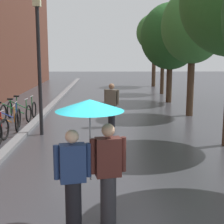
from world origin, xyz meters
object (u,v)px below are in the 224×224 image
object	(u,v)px
street_tree_2	(193,27)
parked_bicycle_5	(5,117)
street_tree_3	(171,37)
street_lamp_post	(39,56)
pedestrian_walking_midground	(112,105)
street_tree_4	(163,41)
couple_under_umbrella	(91,146)
street_tree_5	(155,33)
parked_bicycle_7	(22,109)
parked_bicycle_4	(2,122)
parked_bicycle_6	(16,113)

from	to	relation	value
street_tree_2	parked_bicycle_5	distance (m)	8.43
street_tree_3	street_lamp_post	world-z (taller)	street_tree_3
pedestrian_walking_midground	street_tree_4	bearing A→B (deg)	70.48
couple_under_umbrella	street_lamp_post	size ratio (longest dim) A/B	0.47
street_tree_5	parked_bicycle_7	distance (m)	14.83
street_tree_2	street_tree_4	bearing A→B (deg)	90.42
street_lamp_post	parked_bicycle_7	bearing A→B (deg)	115.67
couple_under_umbrella	parked_bicycle_7	bearing A→B (deg)	110.51
pedestrian_walking_midground	street_tree_2	bearing A→B (deg)	31.88
parked_bicycle_7	couple_under_umbrella	bearing A→B (deg)	-69.49
street_lamp_post	pedestrian_walking_midground	distance (m)	3.22
street_tree_4	parked_bicycle_4	distance (m)	12.99
street_tree_5	pedestrian_walking_midground	size ratio (longest dim) A/B	3.42
street_tree_2	couple_under_umbrella	bearing A→B (deg)	-112.14
parked_bicycle_7	street_lamp_post	size ratio (longest dim) A/B	0.24
parked_bicycle_5	pedestrian_walking_midground	world-z (taller)	pedestrian_walking_midground
parked_bicycle_6	pedestrian_walking_midground	size ratio (longest dim) A/B	0.69
couple_under_umbrella	street_tree_4	bearing A→B (deg)	77.32
street_tree_2	parked_bicycle_4	distance (m)	8.56
pedestrian_walking_midground	couple_under_umbrella	bearing A→B (deg)	-93.21
street_tree_3	street_tree_4	size ratio (longest dim) A/B	1.16
parked_bicycle_4	parked_bicycle_7	world-z (taller)	same
street_tree_4	pedestrian_walking_midground	world-z (taller)	street_tree_4
street_tree_3	parked_bicycle_4	bearing A→B (deg)	-135.80
parked_bicycle_4	pedestrian_walking_midground	size ratio (longest dim) A/B	0.71
street_tree_4	pedestrian_walking_midground	xyz separation A→B (m)	(-3.38, -9.52, -2.52)
street_tree_3	parked_bicycle_6	world-z (taller)	street_tree_3
street_tree_4	street_tree_5	distance (m)	4.61
street_tree_2	parked_bicycle_6	bearing A→B (deg)	-169.57
street_tree_2	street_tree_4	xyz separation A→B (m)	(-0.05, 7.39, -0.44)
parked_bicycle_6	street_lamp_post	xyz separation A→B (m)	(1.40, -2.01, 2.25)
parked_bicycle_4	street_lamp_post	xyz separation A→B (m)	(1.44, -0.33, 2.25)
street_tree_5	street_lamp_post	world-z (taller)	street_tree_5
street_lamp_post	parked_bicycle_4	bearing A→B (deg)	167.24
street_tree_3	parked_bicycle_4	distance (m)	10.28
couple_under_umbrella	pedestrian_walking_midground	xyz separation A→B (m)	(0.41, 7.30, -0.54)
parked_bicycle_6	parked_bicycle_7	xyz separation A→B (m)	(0.03, 0.84, 0.00)
street_tree_2	parked_bicycle_7	xyz separation A→B (m)	(-7.19, -0.49, -3.41)
parked_bicycle_7	pedestrian_walking_midground	size ratio (longest dim) A/B	0.67
parked_bicycle_4	parked_bicycle_5	size ratio (longest dim) A/B	1.01
street_tree_4	street_tree_5	world-z (taller)	street_tree_5
parked_bicycle_7	pedestrian_walking_midground	bearing A→B (deg)	-23.68
street_tree_2	pedestrian_walking_midground	bearing A→B (deg)	-148.12
street_tree_4	couple_under_umbrella	world-z (taller)	street_tree_4
street_tree_4	parked_bicycle_7	bearing A→B (deg)	-132.17
street_tree_5	pedestrian_walking_midground	bearing A→B (deg)	-103.70
street_tree_3	parked_bicycle_7	xyz separation A→B (m)	(-6.95, -4.30, -3.15)
parked_bicycle_6	couple_under_umbrella	size ratio (longest dim) A/B	0.53
parked_bicycle_5	pedestrian_walking_midground	size ratio (longest dim) A/B	0.71
street_tree_3	parked_bicycle_6	size ratio (longest dim) A/B	4.73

